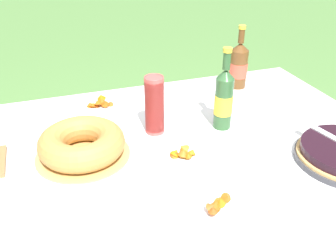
{
  "coord_description": "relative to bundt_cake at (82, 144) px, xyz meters",
  "views": [
    {
      "loc": [
        -0.26,
        -1.02,
        1.47
      ],
      "look_at": [
        0.12,
        0.1,
        0.79
      ],
      "focal_mm": 40.0,
      "sensor_mm": 36.0,
      "label": 1
    }
  ],
  "objects": [
    {
      "name": "snack_plate_near",
      "position": [
        0.33,
        -0.4,
        -0.04
      ],
      "size": [
        0.21,
        0.21,
        0.05
      ],
      "color": "white",
      "rests_on": "tablecloth"
    },
    {
      "name": "cup_stack",
      "position": [
        0.29,
        0.08,
        0.06
      ],
      "size": [
        0.07,
        0.07,
        0.23
      ],
      "color": "#E04C47",
      "rests_on": "tablecloth"
    },
    {
      "name": "snack_plate_left",
      "position": [
        0.11,
        0.35,
        -0.04
      ],
      "size": [
        0.22,
        0.22,
        0.05
      ],
      "color": "white",
      "rests_on": "tablecloth"
    },
    {
      "name": "bundt_cake",
      "position": [
        0.0,
        0.0,
        0.0
      ],
      "size": [
        0.33,
        0.33,
        0.1
      ],
      "color": "tan",
      "rests_on": "tablecloth"
    },
    {
      "name": "garden_table",
      "position": [
        0.19,
        -0.1,
        -0.11
      ],
      "size": [
        1.89,
        1.23,
        0.73
      ],
      "color": "#A87A47",
      "rests_on": "ground_plane"
    },
    {
      "name": "tablecloth",
      "position": [
        0.19,
        -0.1,
        -0.06
      ],
      "size": [
        1.9,
        1.24,
        0.1
      ],
      "color": "white",
      "rests_on": "garden_table"
    },
    {
      "name": "snack_plate_right",
      "position": [
        0.3,
        -0.13,
        -0.04
      ],
      "size": [
        0.2,
        0.2,
        0.06
      ],
      "color": "white",
      "rests_on": "tablecloth"
    },
    {
      "name": "cider_bottle_amber",
      "position": [
        0.79,
        0.37,
        0.06
      ],
      "size": [
        0.09,
        0.09,
        0.3
      ],
      "color": "brown",
      "rests_on": "tablecloth"
    },
    {
      "name": "cider_bottle_green",
      "position": [
        0.55,
        0.03,
        0.07
      ],
      "size": [
        0.07,
        0.07,
        0.32
      ],
      "color": "#2D562D",
      "rests_on": "tablecloth"
    }
  ]
}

